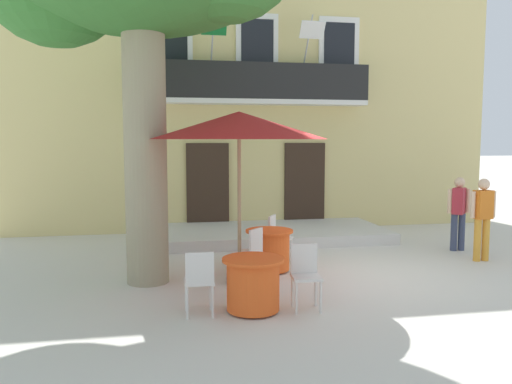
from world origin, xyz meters
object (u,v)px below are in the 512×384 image
cafe_chair_near_tree_1 (305,272)px  pedestrian_mid_plaza (459,209)px  cafe_chair_near_tree_0 (199,278)px  cafe_chair_middle_1 (251,250)px  pedestrian_near_entrance (483,215)px  cafe_chair_middle_0 (277,235)px  cafe_table_middle (269,250)px  cafe_umbrella (239,126)px  cafe_table_near_tree (253,284)px

cafe_chair_near_tree_1 → pedestrian_mid_plaza: size_ratio=0.57×
cafe_chair_near_tree_0 → cafe_chair_near_tree_1: 1.51m
cafe_chair_near_tree_0 → cafe_chair_middle_1: size_ratio=1.00×
cafe_chair_near_tree_1 → pedestrian_near_entrance: bearing=27.1°
cafe_chair_near_tree_0 → pedestrian_near_entrance: size_ratio=0.56×
cafe_chair_near_tree_1 → cafe_chair_middle_1: same height
cafe_chair_middle_0 → cafe_chair_middle_1: same height
cafe_table_middle → cafe_umbrella: (-0.65, -0.66, 2.22)m
cafe_chair_near_tree_1 → cafe_chair_middle_1: (-0.52, 1.54, 0.00)m
cafe_chair_near_tree_0 → cafe_table_near_tree: bearing=5.4°
cafe_table_middle → cafe_chair_middle_0: size_ratio=0.95×
cafe_chair_near_tree_0 → pedestrian_near_entrance: 6.17m
cafe_table_near_tree → pedestrian_near_entrance: 5.46m
cafe_table_near_tree → cafe_chair_near_tree_0: size_ratio=0.95×
cafe_table_middle → cafe_umbrella: bearing=-134.5°
cafe_table_middle → pedestrian_mid_plaza: 4.51m
cafe_table_middle → cafe_umbrella: 2.41m
cafe_chair_middle_0 → pedestrian_near_entrance: size_ratio=0.56×
cafe_chair_middle_1 → cafe_table_near_tree: bearing=-98.7°
cafe_chair_middle_0 → cafe_umbrella: (-0.95, -1.35, 2.08)m
pedestrian_near_entrance → cafe_umbrella: bearing=-172.2°
cafe_chair_near_tree_1 → pedestrian_near_entrance: pedestrian_near_entrance is taller
cafe_table_middle → cafe_umbrella: size_ratio=0.30×
pedestrian_mid_plaza → cafe_umbrella: bearing=-161.9°
cafe_chair_near_tree_1 → pedestrian_mid_plaza: (4.31, 3.13, 0.37)m
cafe_chair_middle_1 → cafe_chair_near_tree_0: bearing=-121.4°
cafe_chair_middle_0 → cafe_chair_middle_1: bearing=-120.2°
cafe_umbrella → cafe_table_near_tree: bearing=-91.4°
cafe_chair_middle_1 → cafe_umbrella: size_ratio=0.31×
cafe_table_near_tree → cafe_chair_near_tree_0: (-0.75, -0.07, 0.14)m
cafe_chair_near_tree_0 → pedestrian_mid_plaza: (5.81, 3.21, 0.37)m
pedestrian_mid_plaza → pedestrian_near_entrance: bearing=-94.8°
cafe_chair_near_tree_1 → pedestrian_mid_plaza: pedestrian_mid_plaza is taller
cafe_chair_middle_0 → cafe_chair_middle_1: 1.50m
cafe_chair_middle_0 → cafe_table_middle: bearing=-113.7°
cafe_chair_near_tree_1 → pedestrian_mid_plaza: 5.34m
cafe_chair_near_tree_1 → cafe_chair_near_tree_0: bearing=-176.9°
cafe_table_middle → cafe_table_near_tree: bearing=-107.7°
cafe_chair_near_tree_0 → cafe_chair_near_tree_1: size_ratio=1.00×
pedestrian_mid_plaza → cafe_chair_near_tree_0: bearing=-151.1°
cafe_table_near_tree → cafe_umbrella: bearing=88.6°
cafe_chair_middle_0 → cafe_chair_middle_1: (-0.75, -1.30, 0.00)m
cafe_chair_near_tree_0 → cafe_chair_middle_1: (0.99, 1.62, 0.00)m
cafe_table_near_tree → pedestrian_near_entrance: pedestrian_near_entrance is taller
cafe_chair_middle_1 → cafe_chair_middle_0: bearing=59.8°
cafe_umbrella → pedestrian_near_entrance: bearing=7.8°
cafe_chair_middle_1 → cafe_umbrella: (-0.20, -0.06, 2.08)m
cafe_chair_near_tree_0 → cafe_table_middle: bearing=57.1°
cafe_table_near_tree → cafe_chair_middle_0: size_ratio=0.95×
cafe_chair_near_tree_0 → cafe_table_middle: (1.44, 2.23, -0.14)m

